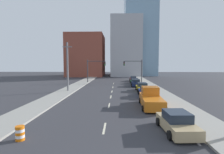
% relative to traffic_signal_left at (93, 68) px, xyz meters
% --- Properties ---
extents(sidewalk_left, '(3.32, 93.08, 0.17)m').
position_rel_traffic_signal_left_xyz_m(sidewalk_left, '(-2.69, 6.17, -3.86)').
color(sidewalk_left, gray).
rests_on(sidewalk_left, ground).
extents(sidewalk_right, '(3.32, 93.08, 0.17)m').
position_rel_traffic_signal_left_xyz_m(sidewalk_right, '(13.60, 6.17, -3.86)').
color(sidewalk_right, gray).
rests_on(sidewalk_right, ground).
extents(lane_stripe_at_8m, '(0.16, 2.40, 0.01)m').
position_rel_traffic_signal_left_xyz_m(lane_stripe_at_8m, '(5.46, -32.45, -3.94)').
color(lane_stripe_at_8m, beige).
rests_on(lane_stripe_at_8m, ground).
extents(lane_stripe_at_15m, '(0.16, 2.40, 0.01)m').
position_rel_traffic_signal_left_xyz_m(lane_stripe_at_15m, '(5.46, -25.04, -3.94)').
color(lane_stripe_at_15m, beige).
rests_on(lane_stripe_at_15m, ground).
extents(lane_stripe_at_21m, '(0.16, 2.40, 0.01)m').
position_rel_traffic_signal_left_xyz_m(lane_stripe_at_21m, '(5.46, -19.75, -3.94)').
color(lane_stripe_at_21m, beige).
rests_on(lane_stripe_at_21m, ground).
extents(lane_stripe_at_26m, '(0.16, 2.40, 0.01)m').
position_rel_traffic_signal_left_xyz_m(lane_stripe_at_26m, '(5.46, -14.74, -3.94)').
color(lane_stripe_at_26m, beige).
rests_on(lane_stripe_at_26m, ground).
extents(lane_stripe_at_31m, '(0.16, 2.40, 0.01)m').
position_rel_traffic_signal_left_xyz_m(lane_stripe_at_31m, '(5.46, -8.94, -3.94)').
color(lane_stripe_at_31m, beige).
rests_on(lane_stripe_at_31m, ground).
extents(lane_stripe_at_38m, '(0.16, 2.40, 0.01)m').
position_rel_traffic_signal_left_xyz_m(lane_stripe_at_38m, '(5.46, -1.91, -3.94)').
color(lane_stripe_at_38m, beige).
rests_on(lane_stripe_at_38m, ground).
extents(building_brick_left, '(14.00, 16.00, 16.42)m').
position_rel_traffic_signal_left_xyz_m(building_brick_left, '(-6.23, 25.47, 4.26)').
color(building_brick_left, brown).
rests_on(building_brick_left, ground).
extents(building_office_center, '(12.00, 20.00, 23.24)m').
position_rel_traffic_signal_left_xyz_m(building_office_center, '(9.75, 29.47, 7.67)').
color(building_office_center, '#A8A8AD').
rests_on(building_office_center, ground).
extents(building_glass_right, '(13.00, 20.00, 40.32)m').
position_rel_traffic_signal_left_xyz_m(building_glass_right, '(16.01, 33.47, 16.21)').
color(building_glass_right, '#7A9EB7').
rests_on(building_glass_right, ground).
extents(traffic_signal_left, '(4.87, 0.35, 6.02)m').
position_rel_traffic_signal_left_xyz_m(traffic_signal_left, '(0.00, 0.00, 0.00)').
color(traffic_signal_left, '#38383D').
rests_on(traffic_signal_left, ground).
extents(traffic_signal_right, '(4.87, 0.35, 6.02)m').
position_rel_traffic_signal_left_xyz_m(traffic_signal_right, '(11.29, 0.00, 0.00)').
color(traffic_signal_right, '#38383D').
rests_on(traffic_signal_right, ground).
extents(utility_pole_left_mid, '(1.60, 0.32, 8.72)m').
position_rel_traffic_signal_left_xyz_m(utility_pole_left_mid, '(-2.41, -14.90, 0.53)').
color(utility_pole_left_mid, slate).
rests_on(utility_pole_left_mid, ground).
extents(traffic_barrel, '(0.56, 0.56, 0.95)m').
position_rel_traffic_signal_left_xyz_m(traffic_barrel, '(0.15, -34.78, -3.47)').
color(traffic_barrel, orange).
rests_on(traffic_barrel, ground).
extents(sedan_tan, '(2.32, 4.41, 1.51)m').
position_rel_traffic_signal_left_xyz_m(sedan_tan, '(10.76, -33.04, -3.26)').
color(sedan_tan, tan).
rests_on(sedan_tan, ground).
extents(pickup_truck_orange, '(2.62, 6.20, 2.24)m').
position_rel_traffic_signal_left_xyz_m(pickup_truck_orange, '(10.32, -25.50, -3.05)').
color(pickup_truck_orange, orange).
rests_on(pickup_truck_orange, ground).
extents(sedan_blue, '(2.09, 4.62, 1.51)m').
position_rel_traffic_signal_left_xyz_m(sedan_blue, '(10.77, -19.09, -3.26)').
color(sedan_blue, navy).
rests_on(sedan_blue, ground).
extents(sedan_yellow, '(2.13, 4.54, 1.50)m').
position_rel_traffic_signal_left_xyz_m(sedan_yellow, '(10.95, -13.84, -3.26)').
color(sedan_yellow, gold).
rests_on(sedan_yellow, ground).
extents(sedan_navy, '(2.28, 4.61, 1.55)m').
position_rel_traffic_signal_left_xyz_m(sedan_navy, '(10.51, -7.12, -3.24)').
color(sedan_navy, '#141E47').
rests_on(sedan_navy, ground).
extents(sedan_green, '(2.13, 4.38, 1.37)m').
position_rel_traffic_signal_left_xyz_m(sedan_green, '(10.69, -1.84, -3.32)').
color(sedan_green, '#1E6033').
rests_on(sedan_green, ground).
extents(sedan_maroon, '(2.11, 4.62, 1.41)m').
position_rel_traffic_signal_left_xyz_m(sedan_maroon, '(10.91, 3.97, -3.30)').
color(sedan_maroon, maroon).
rests_on(sedan_maroon, ground).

